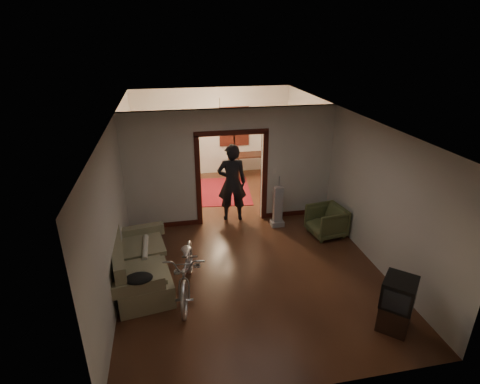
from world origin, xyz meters
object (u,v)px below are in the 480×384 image
object	(u,v)px
bicycle	(187,268)
person	(232,183)
sofa	(140,259)
armchair	(326,221)
desk	(251,166)
locker	(177,156)

from	to	relation	value
bicycle	person	size ratio (longest dim) A/B	0.98
bicycle	sofa	bearing A→B (deg)	156.34
armchair	desk	size ratio (longest dim) A/B	0.74
person	desk	size ratio (longest dim) A/B	1.88
armchair	person	distance (m)	2.42
bicycle	armchair	world-z (taller)	bicycle
locker	sofa	bearing A→B (deg)	-84.54
locker	bicycle	bearing A→B (deg)	-75.10
locker	desk	size ratio (longest dim) A/B	1.55
sofa	person	xyz separation A→B (m)	(2.15, 2.19, 0.50)
desk	armchair	bearing A→B (deg)	-97.94
desk	person	bearing A→B (deg)	-132.02
armchair	person	world-z (taller)	person
bicycle	locker	distance (m)	5.70
sofa	armchair	size ratio (longest dim) A/B	2.67
sofa	bicycle	bearing A→B (deg)	-40.41
bicycle	desk	distance (m)	6.01
armchair	desk	bearing A→B (deg)	-176.60
person	armchair	bearing A→B (deg)	153.75
person	locker	xyz separation A→B (m)	(-1.23, 2.98, -0.17)
bicycle	armchair	xyz separation A→B (m)	(3.28, 1.48, -0.15)
sofa	locker	distance (m)	5.26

